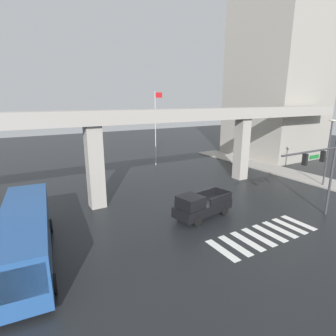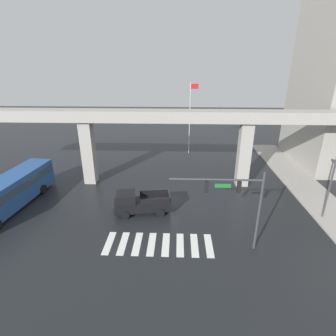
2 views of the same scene
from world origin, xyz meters
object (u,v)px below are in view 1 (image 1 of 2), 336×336
street_lamp_near_corner (329,145)px  flagpole (156,124)px  pickup_truck (201,206)px  city_bus (26,232)px  traffic_signal_mast (321,165)px

street_lamp_near_corner → flagpole: flagpole is taller
pickup_truck → city_bus: (-12.29, 0.57, 0.73)m
city_bus → traffic_signal_mast: (19.91, -5.30, 2.66)m
city_bus → traffic_signal_mast: 20.78m
city_bus → street_lamp_near_corner: (28.84, -0.87, 2.83)m
flagpole → pickup_truck: bearing=-106.7°
traffic_signal_mast → city_bus: bearing=165.1°
pickup_truck → street_lamp_near_corner: street_lamp_near_corner is taller
city_bus → flagpole: 24.81m
pickup_truck → city_bus: city_bus is taller
pickup_truck → traffic_signal_mast: bearing=-31.8°
street_lamp_near_corner → city_bus: bearing=178.3°
pickup_truck → flagpole: bearing=73.3°
pickup_truck → city_bus: bearing=177.3°
city_bus → traffic_signal_mast: size_ratio=1.69×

